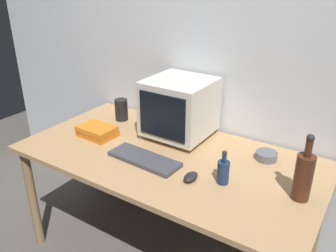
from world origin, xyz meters
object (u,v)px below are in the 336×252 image
at_px(computer_mouse, 191,177).
at_px(crt_monitor, 179,108).
at_px(bottle_tall, 304,175).
at_px(book_stack, 97,131).
at_px(bottle_short, 223,171).
at_px(metal_canister, 121,110).
at_px(cd_spindle, 266,156).
at_px(keyboard, 144,159).

bearing_deg(computer_mouse, crt_monitor, 128.12).
bearing_deg(computer_mouse, bottle_tall, 16.24).
relative_size(bottle_tall, book_stack, 1.41).
height_order(bottle_short, metal_canister, bottle_short).
height_order(computer_mouse, metal_canister, metal_canister).
bearing_deg(crt_monitor, bottle_short, -36.37).
relative_size(crt_monitor, metal_canister, 2.60).
bearing_deg(cd_spindle, book_stack, -163.51).
height_order(bottle_short, cd_spindle, bottle_short).
distance_m(keyboard, book_stack, 0.45).
height_order(computer_mouse, book_stack, book_stack).
height_order(crt_monitor, metal_canister, crt_monitor).
height_order(crt_monitor, keyboard, crt_monitor).
height_order(cd_spindle, metal_canister, metal_canister).
relative_size(crt_monitor, cd_spindle, 3.26).
bearing_deg(bottle_short, keyboard, -174.83).
xyz_separation_m(keyboard, computer_mouse, (0.31, -0.03, 0.01)).
height_order(bottle_tall, book_stack, bottle_tall).
bearing_deg(bottle_short, book_stack, 176.74).
height_order(keyboard, metal_canister, metal_canister).
bearing_deg(bottle_tall, crt_monitor, 162.21).
xyz_separation_m(bottle_tall, bottle_short, (-0.36, -0.08, -0.06)).
height_order(keyboard, bottle_short, bottle_short).
distance_m(computer_mouse, bottle_tall, 0.53).
distance_m(crt_monitor, metal_canister, 0.49).
distance_m(computer_mouse, book_stack, 0.76).
bearing_deg(crt_monitor, keyboard, -89.10).
relative_size(computer_mouse, cd_spindle, 0.83).
height_order(crt_monitor, computer_mouse, crt_monitor).
relative_size(bottle_short, metal_canister, 1.20).
bearing_deg(computer_mouse, cd_spindle, 58.99).
xyz_separation_m(keyboard, book_stack, (-0.44, 0.09, 0.02)).
bearing_deg(keyboard, bottle_tall, 11.55).
relative_size(crt_monitor, keyboard, 0.93).
bearing_deg(book_stack, bottle_short, -3.26).
xyz_separation_m(crt_monitor, keyboard, (0.01, -0.38, -0.18)).
height_order(keyboard, book_stack, book_stack).
bearing_deg(computer_mouse, bottle_short, 25.01).
height_order(crt_monitor, book_stack, crt_monitor).
height_order(book_stack, metal_canister, metal_canister).
distance_m(bottle_short, cd_spindle, 0.37).
xyz_separation_m(bottle_short, metal_canister, (-0.94, 0.34, 0.01)).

